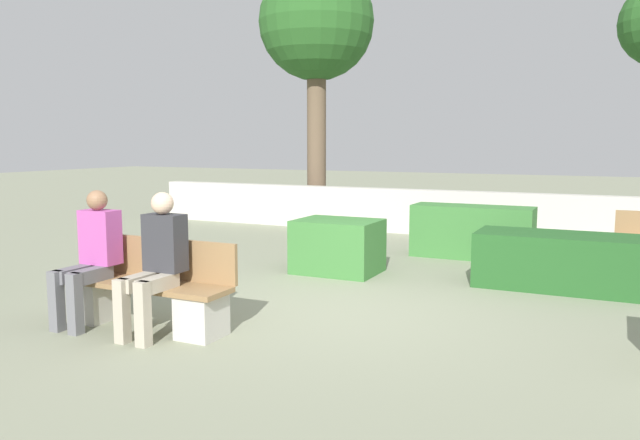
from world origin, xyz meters
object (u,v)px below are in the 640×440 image
(bench_front, at_px, (148,294))
(person_seated_woman, at_px, (156,257))
(tree_leftmost, at_px, (316,27))
(person_seated_man, at_px, (91,251))

(bench_front, xyz_separation_m, person_seated_woman, (0.23, -0.14, 0.41))
(bench_front, xyz_separation_m, tree_leftmost, (-2.12, 8.10, 3.99))
(bench_front, height_order, person_seated_man, person_seated_man)
(person_seated_woman, relative_size, tree_leftmost, 0.23)
(bench_front, bearing_deg, person_seated_man, -166.46)
(bench_front, height_order, person_seated_woman, person_seated_woman)
(person_seated_man, bearing_deg, tree_leftmost, 100.55)
(person_seated_man, bearing_deg, person_seated_woman, 0.10)
(bench_front, distance_m, person_seated_woman, 0.49)
(person_seated_man, xyz_separation_m, person_seated_woman, (0.82, 0.00, 0.01))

